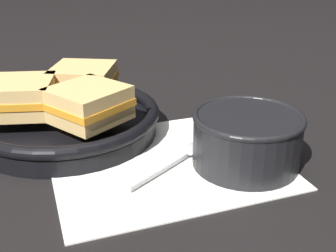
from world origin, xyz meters
TOP-DOWN VIEW (x-y plane):
  - ground_plane at (0.00, 0.00)m, footprint 4.00×4.00m
  - napkin at (-0.04, -0.03)m, footprint 0.33×0.29m
  - soup_bowl at (0.05, -0.09)m, footprint 0.14×0.14m
  - spoon at (-0.01, -0.04)m, footprint 0.15×0.07m
  - skillet at (-0.13, 0.12)m, footprint 0.34×0.29m
  - sandwich_near_left at (-0.18, 0.13)m, footprint 0.12×0.12m
  - sandwich_near_right at (-0.11, 0.06)m, footprint 0.12×0.12m
  - sandwich_far_left at (-0.08, 0.16)m, footprint 0.13×0.13m

SIDE VIEW (x-z plane):
  - ground_plane at x=0.00m, z-range 0.00..0.00m
  - napkin at x=-0.04m, z-range 0.00..0.00m
  - spoon at x=-0.01m, z-range 0.00..0.01m
  - skillet at x=-0.13m, z-range 0.00..0.04m
  - soup_bowl at x=0.05m, z-range 0.00..0.08m
  - sandwich_near_left at x=-0.18m, z-range 0.04..0.09m
  - sandwich_near_right at x=-0.11m, z-range 0.04..0.09m
  - sandwich_far_left at x=-0.08m, z-range 0.04..0.09m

